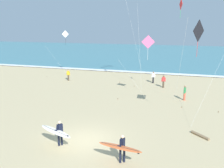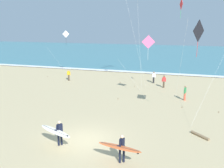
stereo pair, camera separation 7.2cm
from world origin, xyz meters
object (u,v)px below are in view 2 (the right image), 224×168
Objects in this scene: kite_diamond_rose_low at (148,44)px; bystander_white_top at (154,77)px; surfer_trailing at (121,147)px; kite_diamond_charcoal_near at (199,33)px; driftwood_log at (200,135)px; kite_diamond_scarlet_mid at (181,9)px; bystander_red_top at (164,81)px; surfer_lead at (57,131)px; kite_diamond_ivory_distant at (65,36)px; bystander_green_top at (185,93)px; bystander_yellow_top at (69,75)px.

kite_diamond_rose_low reaches higher than bystander_white_top.
kite_diamond_charcoal_near is at bearing 59.00° from surfer_trailing.
kite_diamond_rose_low reaches higher than driftwood_log.
kite_diamond_rose_low is 4.22× the size of bystander_white_top.
kite_diamond_scarlet_mid reaches higher than kite_diamond_charcoal_near.
bystander_red_top is at bearing -54.10° from bystander_white_top.
surfer_lead is at bearing -118.11° from kite_diamond_scarlet_mid.
kite_diamond_ivory_distant reaches higher than bystander_green_top.
bystander_yellow_top and bystander_white_top have the same top height.
bystander_green_top is at bearing 15.94° from kite_diamond_rose_low.
driftwood_log is at bearing 25.36° from surfer_lead.
kite_diamond_charcoal_near is 1.16× the size of kite_diamond_ivory_distant.
surfer_trailing is at bearing -10.16° from surfer_lead.
surfer_lead is at bearing -121.02° from bystander_green_top.
bystander_yellow_top is (-8.24, 17.71, -0.24)m from surfer_lead.
bystander_white_top is 16.41m from driftwood_log.
surfer_trailing is 0.33× the size of kite_diamond_charcoal_near.
bystander_red_top is at bearing -13.76° from kite_diamond_ivory_distant.
bystander_white_top is at bearing 121.07° from bystander_green_top.
surfer_lead is 20.01m from bystander_white_top.
kite_diamond_rose_low is at bearing -102.32° from bystander_red_top.
kite_diamond_charcoal_near is 9.48m from bystander_green_top.
bystander_green_top is at bearing -58.93° from bystander_white_top.
bystander_yellow_top is 11.91m from bystander_white_top.
bystander_white_top is at bearing 79.90° from surfer_lead.
surfer_lead is at bearing -106.11° from bystander_red_top.
surfer_lead is 0.38× the size of kite_diamond_rose_low.
bystander_red_top is (1.29, 5.88, -5.06)m from kite_diamond_rose_low.
kite_diamond_charcoal_near is at bearing -52.79° from kite_diamond_rose_low.
surfer_lead is 0.25× the size of kite_diamond_scarlet_mid.
bystander_yellow_top is 1.00× the size of bystander_white_top.
kite_diamond_ivory_distant reaches higher than surfer_lead.
kite_diamond_charcoal_near is (3.90, 6.49, 6.05)m from surfer_trailing.
bystander_white_top is at bearing 125.90° from bystander_red_top.
driftwood_log is (19.28, -17.14, -6.01)m from kite_diamond_ivory_distant.
driftwood_log is (2.09, -8.47, -9.10)m from kite_diamond_scarlet_mid.
bystander_white_top is at bearing 9.60° from bystander_yellow_top.
bystander_white_top is (-1.56, 2.16, 0.00)m from bystander_red_top.
kite_diamond_scarlet_mid is at bearing -70.79° from bystander_red_top.
bystander_yellow_top is (-15.00, 5.04, -8.38)m from kite_diamond_scarlet_mid.
surfer_trailing is 9.69m from kite_diamond_charcoal_near.
surfer_lead reaches higher than driftwood_log.
kite_diamond_scarlet_mid is at bearing 102.46° from kite_diamond_charcoal_near.
surfer_lead is 0.96× the size of surfer_trailing.
kite_diamond_scarlet_mid is 6.41× the size of bystander_green_top.
kite_diamond_scarlet_mid is at bearing -173.51° from bystander_green_top.
bystander_red_top is (5.07, 17.54, -0.24)m from surfer_lead.
driftwood_log is at bearing 48.25° from surfer_trailing.
kite_diamond_charcoal_near is 7.43m from kite_diamond_scarlet_mid.
kite_diamond_charcoal_near is at bearing 34.47° from surfer_lead.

